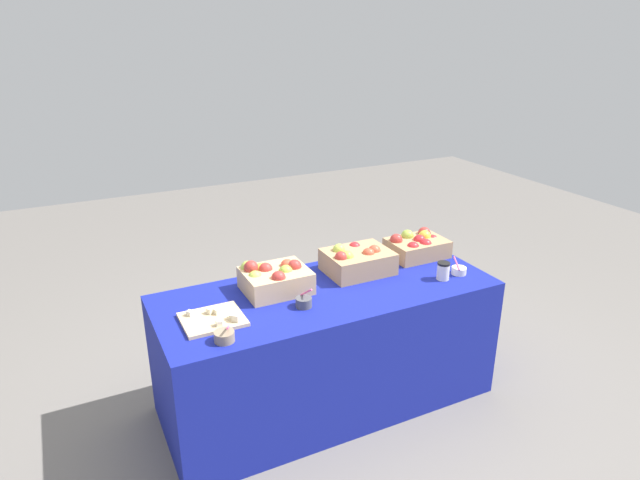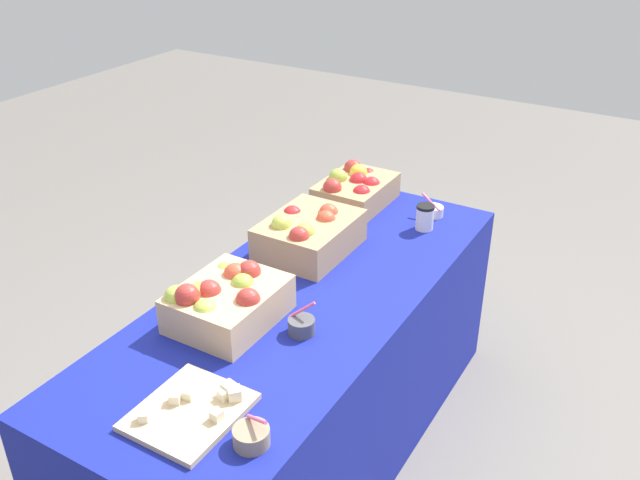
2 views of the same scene
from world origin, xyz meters
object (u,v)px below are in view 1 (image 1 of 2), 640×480
Objects in this scene: apple_crate_right at (275,278)px; coffee_cup at (443,271)px; sample_bowl_near at (224,336)px; apple_crate_left at (418,245)px; apple_crate_middle at (357,260)px; cutting_board_front at (214,319)px; sample_bowl_mid at (304,302)px; sample_bowl_far at (459,270)px.

coffee_cup is (0.93, -0.30, -0.02)m from apple_crate_right.
sample_bowl_near is (-0.41, -0.39, -0.05)m from apple_crate_right.
apple_crate_middle is (-0.47, -0.05, 0.00)m from apple_crate_left.
sample_bowl_mid is (0.46, -0.06, 0.01)m from cutting_board_front.
sample_bowl_near is 0.88× the size of sample_bowl_mid.
apple_crate_left reaches higher than sample_bowl_near.
apple_crate_right is 1.17× the size of cutting_board_front.
sample_bowl_far is (0.05, -0.34, -0.05)m from apple_crate_left.
coffee_cup is (-0.08, -0.36, -0.02)m from apple_crate_left.
sample_bowl_mid is (0.06, -0.25, -0.05)m from apple_crate_right.
apple_crate_left is at bearing 78.03° from coffee_cup.
apple_crate_middle is 3.65× the size of coffee_cup.
apple_crate_left is 0.37m from coffee_cup.
sample_bowl_near is (-1.41, -0.45, -0.04)m from apple_crate_left.
apple_crate_left is at bearing 5.85° from apple_crate_middle.
coffee_cup is at bearing -4.79° from cutting_board_front.
apple_crate_middle is 0.60m from sample_bowl_far.
sample_bowl_far is at bearing 4.28° from sample_bowl_near.
apple_crate_right is 3.23× the size of sample_bowl_mid.
apple_crate_middle is 0.53m from apple_crate_right.
coffee_cup reaches higher than sample_bowl_near.
sample_bowl_mid is at bearing -75.83° from apple_crate_right.
sample_bowl_near is at bearing -156.84° from apple_crate_middle.
sample_bowl_mid is 1.05× the size of coffee_cup.
sample_bowl_far is at bearing -29.24° from apple_crate_middle.
sample_bowl_near is (-0.01, -0.20, 0.01)m from cutting_board_front.
apple_crate_right is at bearing -178.79° from apple_crate_middle.
sample_bowl_mid is at bearing 16.99° from sample_bowl_near.
apple_crate_middle is 1.26× the size of cutting_board_front.
apple_crate_left reaches higher than cutting_board_front.
apple_crate_middle reaches higher than coffee_cup.
cutting_board_front is 0.20m from sample_bowl_near.
apple_crate_left is at bearing 3.39° from apple_crate_right.
sample_bowl_near is 0.49m from sample_bowl_mid.
sample_bowl_near is at bearing -175.72° from sample_bowl_far.
apple_crate_right reaches higher than apple_crate_middle.
sample_bowl_far is (0.99, -0.03, -0.00)m from sample_bowl_mid.
apple_crate_middle is 3.49× the size of sample_bowl_mid.
sample_bowl_mid is (-0.47, -0.26, -0.05)m from apple_crate_middle.
apple_crate_middle is at bearing 1.21° from apple_crate_right.
apple_crate_right is at bearing 25.05° from cutting_board_front.
apple_crate_middle reaches higher than sample_bowl_near.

